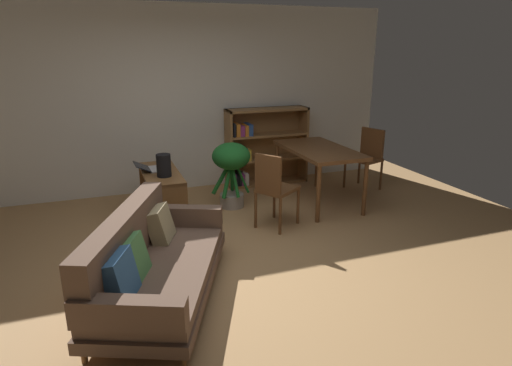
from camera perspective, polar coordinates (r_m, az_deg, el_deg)
ground_plane at (r=4.45m, az=-3.93°, el=-10.73°), size 8.16×8.16×0.00m
back_wall_panel at (r=6.61m, az=-10.86°, el=10.62°), size 6.80×0.10×2.70m
fabric_couch at (r=3.88m, az=-13.58°, el=-9.97°), size 1.49×2.04×0.77m
media_console at (r=5.61m, az=-12.21°, el=-1.62°), size 0.44×1.13×0.62m
open_laptop at (r=5.62m, az=-13.47°, el=1.93°), size 0.40×0.34×0.10m
desk_speaker at (r=5.28m, az=-12.03°, el=2.28°), size 0.17×0.17×0.27m
potted_floor_plant at (r=5.82m, az=-3.28°, el=2.44°), size 0.52×0.51×0.89m
dining_table at (r=6.01m, az=8.23°, el=3.81°), size 0.77×1.42×0.78m
dining_chair_near at (r=5.13m, az=2.37°, el=-0.48°), size 0.59×0.57×0.93m
dining_chair_far at (r=6.85m, az=14.39°, el=3.62°), size 0.51×0.55×0.92m
bookshelf at (r=6.89m, az=0.61°, el=4.76°), size 1.29×0.35×1.20m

